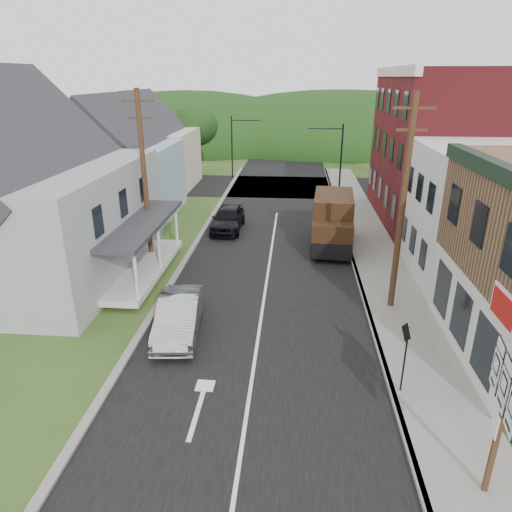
% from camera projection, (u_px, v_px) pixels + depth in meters
% --- Properties ---
extents(ground, '(120.00, 120.00, 0.00)m').
position_uv_depth(ground, '(257.00, 345.00, 17.28)').
color(ground, '#2D4719').
rests_on(ground, ground).
extents(road, '(9.00, 90.00, 0.02)m').
position_uv_depth(road, '(271.00, 252.00, 26.55)').
color(road, black).
rests_on(road, ground).
extents(cross_road, '(60.00, 9.00, 0.02)m').
position_uv_depth(cross_road, '(281.00, 186.00, 42.32)').
color(cross_road, black).
rests_on(cross_road, ground).
extents(sidewalk_right, '(2.80, 55.00, 0.15)m').
position_uv_depth(sidewalk_right, '(380.00, 267.00, 24.21)').
color(sidewalk_right, slate).
rests_on(sidewalk_right, ground).
extents(curb_right, '(0.20, 55.00, 0.15)m').
position_uv_depth(curb_right, '(354.00, 266.00, 24.31)').
color(curb_right, slate).
rests_on(curb_right, ground).
extents(curb_left, '(0.30, 55.00, 0.12)m').
position_uv_depth(curb_left, '(185.00, 261.00, 25.04)').
color(curb_left, slate).
rests_on(curb_left, ground).
extents(storefront_white, '(8.00, 7.00, 6.50)m').
position_uv_depth(storefront_white, '(501.00, 214.00, 22.16)').
color(storefront_white, silver).
rests_on(storefront_white, ground).
extents(storefront_red, '(8.00, 12.00, 10.00)m').
position_uv_depth(storefront_red, '(447.00, 149.00, 30.33)').
color(storefront_red, maroon).
rests_on(storefront_red, ground).
extents(house_gray, '(10.20, 12.24, 8.35)m').
position_uv_depth(house_gray, '(22.00, 192.00, 22.24)').
color(house_gray, '#9EA0A3').
rests_on(house_gray, ground).
extents(house_blue, '(7.14, 8.16, 7.28)m').
position_uv_depth(house_blue, '(123.00, 164.00, 32.55)').
color(house_blue, '#92ADC7').
rests_on(house_blue, ground).
extents(house_cream, '(7.14, 8.16, 7.28)m').
position_uv_depth(house_cream, '(153.00, 146.00, 40.94)').
color(house_cream, beige).
rests_on(house_cream, ground).
extents(utility_pole_right, '(1.60, 0.26, 9.00)m').
position_uv_depth(utility_pole_right, '(402.00, 205.00, 18.38)').
color(utility_pole_right, '#472D19').
rests_on(utility_pole_right, ground).
extents(utility_pole_left, '(1.60, 0.26, 9.00)m').
position_uv_depth(utility_pole_left, '(144.00, 177.00, 23.50)').
color(utility_pole_left, '#472D19').
rests_on(utility_pole_left, ground).
extents(traffic_signal_right, '(2.87, 0.20, 6.00)m').
position_uv_depth(traffic_signal_right, '(333.00, 152.00, 37.36)').
color(traffic_signal_right, black).
rests_on(traffic_signal_right, ground).
extents(traffic_signal_left, '(2.87, 0.20, 6.00)m').
position_uv_depth(traffic_signal_left, '(239.00, 140.00, 44.52)').
color(traffic_signal_left, black).
rests_on(traffic_signal_left, ground).
extents(tree_left_c, '(5.80, 5.80, 8.41)m').
position_uv_depth(tree_left_c, '(33.00, 126.00, 35.14)').
color(tree_left_c, '#382616').
rests_on(tree_left_c, ground).
extents(tree_left_d, '(4.80, 4.80, 6.94)m').
position_uv_depth(tree_left_d, '(194.00, 126.00, 45.87)').
color(tree_left_d, '#382616').
rests_on(tree_left_d, ground).
extents(forested_ridge, '(90.00, 30.00, 16.00)m').
position_uv_depth(forested_ridge, '(287.00, 145.00, 68.28)').
color(forested_ridge, black).
rests_on(forested_ridge, ground).
extents(silver_sedan, '(2.02, 4.63, 1.48)m').
position_uv_depth(silver_sedan, '(179.00, 316.00, 17.86)').
color(silver_sedan, '#ABABB0').
rests_on(silver_sedan, ground).
extents(dark_sedan, '(1.95, 4.71, 1.60)m').
position_uv_depth(dark_sedan, '(228.00, 219.00, 29.98)').
color(dark_sedan, black).
rests_on(dark_sedan, ground).
extents(delivery_van, '(2.64, 5.68, 3.09)m').
position_uv_depth(delivery_van, '(333.00, 222.00, 26.72)').
color(delivery_van, black).
rests_on(delivery_van, ground).
extents(route_sign_cluster, '(0.46, 2.14, 3.78)m').
position_uv_depth(route_sign_cluster, '(502.00, 408.00, 10.17)').
color(route_sign_cluster, '#472D19').
rests_on(route_sign_cluster, sidewalk_right).
extents(warning_sign, '(0.17, 0.67, 2.47)m').
position_uv_depth(warning_sign, '(405.00, 348.00, 13.98)').
color(warning_sign, black).
rests_on(warning_sign, sidewalk_right).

